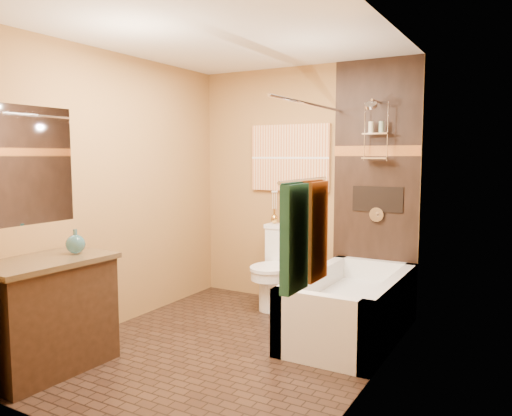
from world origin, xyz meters
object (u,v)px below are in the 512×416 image
Objects in this scene: vanity at (46,314)px; toilet at (278,267)px; bathtub at (351,312)px; sunset_painting at (290,158)px.

toilet is at bearing 73.20° from vanity.
vanity is (-1.72, -1.75, 0.20)m from bathtub.
sunset_painting reaches higher than toilet.
sunset_painting is at bearing 142.60° from bathtub.
sunset_painting is 2.83m from vanity.
toilet reaches higher than bathtub.
sunset_painting is 0.60× the size of bathtub.
toilet is (0.00, -0.28, -1.12)m from sunset_painting.
sunset_painting is 1.16m from toilet.
sunset_painting is 1.79m from bathtub.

